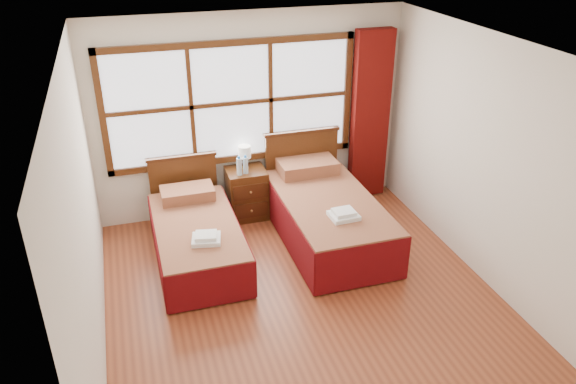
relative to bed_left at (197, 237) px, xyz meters
name	(u,v)px	position (x,y,z in m)	size (l,w,h in m)	color
floor	(306,304)	(0.93, -1.20, -0.28)	(4.50, 4.50, 0.00)	brown
ceiling	(311,52)	(0.93, -1.20, 2.32)	(4.50, 4.50, 0.00)	white
wall_back	(251,115)	(0.93, 1.05, 1.02)	(4.00, 4.00, 0.00)	silver
wall_left	(83,224)	(-1.07, -1.20, 1.02)	(4.50, 4.50, 0.00)	silver
wall_right	(493,166)	(2.93, -1.20, 1.02)	(4.50, 4.50, 0.00)	silver
window	(232,103)	(0.68, 1.01, 1.22)	(3.16, 0.06, 1.56)	white
curtain	(370,116)	(2.53, 0.91, 0.89)	(0.50, 0.16, 2.30)	#610D09
bed_left	(197,237)	(0.00, 0.00, 0.00)	(0.94, 1.96, 0.91)	#3F1D0D
bed_right	(325,214)	(1.58, 0.00, 0.05)	(1.10, 2.12, 1.07)	#3F1D0D
nightstand	(247,193)	(0.78, 0.80, 0.05)	(0.50, 0.49, 0.66)	#492510
towels_left	(206,238)	(0.05, -0.46, 0.25)	(0.35, 0.32, 0.09)	white
towels_right	(344,214)	(1.58, -0.56, 0.33)	(0.32, 0.28, 0.09)	white
lamp	(245,153)	(0.79, 0.86, 0.60)	(0.16, 0.16, 0.31)	#B49639
bottle_near	(239,166)	(0.68, 0.69, 0.50)	(0.07, 0.07, 0.25)	silver
bottle_far	(246,165)	(0.77, 0.71, 0.50)	(0.06, 0.06, 0.24)	silver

